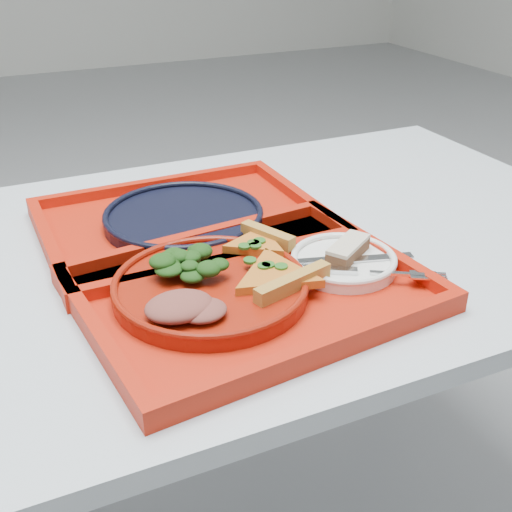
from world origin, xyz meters
name	(u,v)px	position (x,y,z in m)	size (l,w,h in m)	color
table	(152,302)	(0.00, 0.00, 0.68)	(1.60, 0.80, 0.75)	silver
tray_main	(251,293)	(0.10, -0.16, 0.76)	(0.45, 0.35, 0.01)	#AF1B09
tray_far	(184,226)	(0.08, 0.08, 0.76)	(0.45, 0.35, 0.01)	#AF1B09
dinner_plate	(211,289)	(0.04, -0.15, 0.77)	(0.26, 0.26, 0.02)	maroon
side_plate	(343,264)	(0.24, -0.16, 0.77)	(0.15, 0.15, 0.01)	white
navy_plate	(184,219)	(0.08, 0.08, 0.77)	(0.26, 0.26, 0.02)	black
pizza_slice_a	(275,273)	(0.13, -0.18, 0.79)	(0.14, 0.12, 0.02)	orange
pizza_slice_b	(256,242)	(0.14, -0.08, 0.79)	(0.10, 0.09, 0.02)	orange
salad_heap	(191,257)	(0.03, -0.11, 0.80)	(0.09, 0.08, 0.05)	black
meat_portion	(179,306)	(-0.02, -0.21, 0.79)	(0.09, 0.07, 0.03)	brown
dessert_bar	(348,249)	(0.25, -0.16, 0.79)	(0.09, 0.07, 0.02)	#4A2718
knife	(350,259)	(0.25, -0.17, 0.78)	(0.18, 0.02, 0.01)	silver
fork	(368,272)	(0.25, -0.21, 0.78)	(0.18, 0.02, 0.01)	silver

